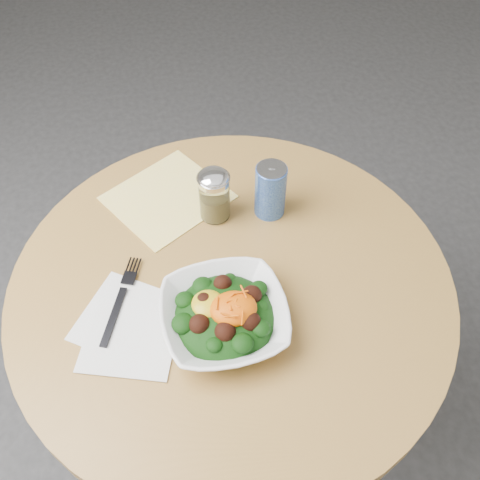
{
  "coord_description": "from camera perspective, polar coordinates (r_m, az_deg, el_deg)",
  "views": [
    {
      "loc": [
        -0.1,
        -0.62,
        1.64
      ],
      "look_at": [
        0.03,
        0.05,
        0.81
      ],
      "focal_mm": 40.0,
      "sensor_mm": 36.0,
      "label": 1
    }
  ],
  "objects": [
    {
      "name": "fork",
      "position": [
        1.08,
        -12.52,
        -5.93
      ],
      "size": [
        0.09,
        0.2,
        0.0
      ],
      "color": "black",
      "rests_on": "table"
    },
    {
      "name": "table",
      "position": [
        1.25,
        -0.82,
        -9.37
      ],
      "size": [
        0.9,
        0.9,
        0.75
      ],
      "color": "black",
      "rests_on": "ground"
    },
    {
      "name": "salad_bowl",
      "position": [
        1.0,
        -1.67,
        -8.09
      ],
      "size": [
        0.24,
        0.24,
        0.09
      ],
      "color": "white",
      "rests_on": "table"
    },
    {
      "name": "spice_shaker",
      "position": [
        1.15,
        -2.76,
        4.8
      ],
      "size": [
        0.07,
        0.07,
        0.13
      ],
      "color": "silver",
      "rests_on": "table"
    },
    {
      "name": "paper_napkins",
      "position": [
        1.04,
        -11.77,
        -9.04
      ],
      "size": [
        0.23,
        0.26,
        0.0
      ],
      "color": "silver",
      "rests_on": "table"
    },
    {
      "name": "beverage_can",
      "position": [
        1.16,
        3.26,
        5.32
      ],
      "size": [
        0.07,
        0.07,
        0.13
      ],
      "color": "navy",
      "rests_on": "table"
    },
    {
      "name": "ground",
      "position": [
        1.75,
        -0.61,
        -18.49
      ],
      "size": [
        6.0,
        6.0,
        0.0
      ],
      "primitive_type": "plane",
      "color": "#2A2A2C",
      "rests_on": "ground"
    },
    {
      "name": "cloth_napkin",
      "position": [
        1.24,
        -7.71,
        4.54
      ],
      "size": [
        0.32,
        0.32,
        0.0
      ],
      "primitive_type": "cube",
      "rotation": [
        0.0,
        0.0,
        0.57
      ],
      "color": "yellow",
      "rests_on": "table"
    }
  ]
}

